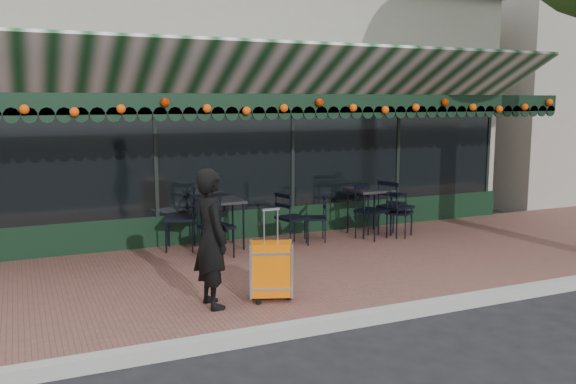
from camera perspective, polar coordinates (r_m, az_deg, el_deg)
name	(u,v)px	position (r m, az deg, el deg)	size (l,w,h in m)	color
ground	(325,328)	(6.94, 3.49, -12.58)	(80.00, 80.00, 0.00)	black
sidewalk	(260,275)	(8.65, -2.68, -7.76)	(18.00, 4.00, 0.15)	brown
curb	(328,324)	(6.85, 3.81, -12.21)	(18.00, 0.16, 0.15)	#9E9E99
restaurant_building	(163,111)	(13.91, -11.60, 7.40)	(12.00, 9.60, 4.50)	gray
woman	(211,238)	(7.00, -7.18, -4.32)	(0.58, 0.38, 1.60)	black
suitcase	(271,270)	(7.26, -1.60, -7.31)	(0.54, 0.42, 1.10)	#E46407
cafe_table_a	(370,193)	(10.84, 7.64, -0.13)	(0.66, 0.66, 0.82)	black
cafe_table_b	(222,204)	(9.81, -6.19, -1.16)	(0.64, 0.64, 0.79)	black
chair_a_left	(315,219)	(10.29, 2.53, -2.51)	(0.38, 0.38, 0.77)	black
chair_a_right	(395,207)	(10.86, 10.02, -1.43)	(0.50, 0.50, 0.99)	black
chair_a_front	(372,211)	(10.54, 7.84, -1.81)	(0.47, 0.47, 0.95)	black
chair_a_extra	(399,213)	(10.81, 10.39, -1.97)	(0.41, 0.41, 0.82)	black
chair_b_left	(180,219)	(9.81, -10.07, -2.49)	(0.50, 0.50, 1.00)	black
chair_b_right	(292,219)	(9.95, 0.41, -2.50)	(0.45, 0.45, 0.89)	black
chair_b_front	(216,227)	(9.26, -6.72, -3.32)	(0.46, 0.46, 0.92)	black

